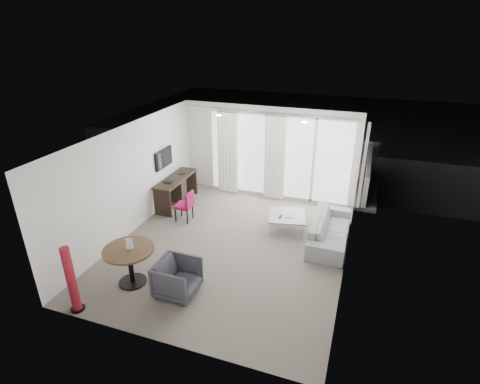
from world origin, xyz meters
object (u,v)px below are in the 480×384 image
(desk_chair, at_px, (184,206))
(rattan_chair_a, at_px, (319,165))
(red_lamp, at_px, (71,280))
(desk, at_px, (177,191))
(tub_armchair, at_px, (177,278))
(sofa, at_px, (330,230))
(round_table, at_px, (131,266))
(rattan_chair_b, at_px, (353,177))
(coffee_table, at_px, (287,222))

(desk_chair, distance_m, rattan_chair_a, 4.93)
(red_lamp, bearing_deg, desk, 94.37)
(red_lamp, bearing_deg, tub_armchair, 33.51)
(sofa, bearing_deg, desk, 82.16)
(sofa, bearing_deg, red_lamp, 133.93)
(desk_chair, distance_m, red_lamp, 3.62)
(desk, bearing_deg, rattan_chair_a, 43.41)
(sofa, xyz_separation_m, rattan_chair_a, (-0.84, 3.84, 0.13))
(desk_chair, xyz_separation_m, round_table, (0.21, -2.62, -0.01))
(red_lamp, relative_size, rattan_chair_b, 1.77)
(coffee_table, height_order, rattan_chair_b, rattan_chair_b)
(sofa, bearing_deg, rattan_chair_b, -4.90)
(desk, height_order, coffee_table, desk)
(desk, height_order, rattan_chair_a, rattan_chair_a)
(desk_chair, xyz_separation_m, coffee_table, (2.59, 0.41, -0.20))
(desk_chair, bearing_deg, desk, 127.18)
(desk, distance_m, round_table, 3.51)
(desk, distance_m, tub_armchair, 3.86)
(rattan_chair_a, bearing_deg, sofa, -71.04)
(desk, bearing_deg, red_lamp, -85.63)
(rattan_chair_a, bearing_deg, desk_chair, -118.16)
(coffee_table, distance_m, rattan_chair_a, 3.65)
(red_lamp, xyz_separation_m, sofa, (3.94, 3.80, -0.34))
(tub_armchair, bearing_deg, sofa, -40.60)
(desk, xyz_separation_m, rattan_chair_a, (3.44, 3.25, 0.04))
(red_lamp, height_order, tub_armchair, red_lamp)
(desk_chair, height_order, sofa, desk_chair)
(coffee_table, height_order, sofa, sofa)
(red_lamp, bearing_deg, rattan_chair_a, 67.89)
(desk, bearing_deg, sofa, -7.84)
(tub_armchair, bearing_deg, red_lamp, 124.01)
(red_lamp, bearing_deg, coffee_table, 54.26)
(tub_armchair, bearing_deg, rattan_chair_a, -13.13)
(rattan_chair_b, bearing_deg, tub_armchair, -126.71)
(desk, distance_m, coffee_table, 3.24)
(desk_chair, distance_m, tub_armchair, 2.87)
(coffee_table, bearing_deg, desk, 173.21)
(tub_armchair, height_order, coffee_table, tub_armchair)
(tub_armchair, bearing_deg, desk_chair, 25.22)
(rattan_chair_b, bearing_deg, desk_chair, -150.75)
(round_table, distance_m, rattan_chair_b, 7.21)
(rattan_chair_b, bearing_deg, red_lamp, -133.37)
(desk_chair, distance_m, coffee_table, 2.63)
(desk_chair, xyz_separation_m, tub_armchair, (1.20, -2.61, -0.05))
(round_table, height_order, sofa, round_table)
(round_table, bearing_deg, red_lamp, -116.99)
(tub_armchair, height_order, rattan_chair_b, rattan_chair_b)
(desk, relative_size, rattan_chair_b, 2.28)
(coffee_table, bearing_deg, rattan_chair_b, 66.76)
(rattan_chair_b, bearing_deg, round_table, -133.92)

